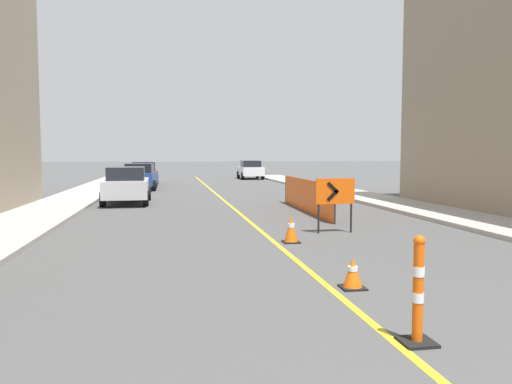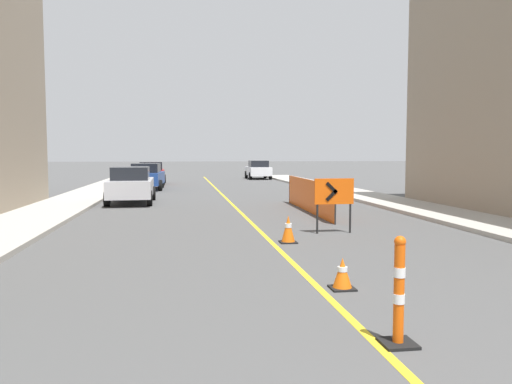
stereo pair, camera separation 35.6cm
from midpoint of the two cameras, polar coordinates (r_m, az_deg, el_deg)
The scene contains 12 objects.
lane_stripe at distance 23.52m, azimuth -4.21°, elevation -0.88°, with size 0.12×48.13×0.01m.
sidewalk_left at distance 23.85m, azimuth -20.96°, elevation -0.93°, with size 2.48×48.13×0.13m.
sidewalk_right at distance 25.16m, azimuth 11.64°, elevation -0.47°, with size 2.48×48.13×0.13m.
traffic_cone_second at distance 8.14m, azimuth 9.75°, elevation -9.14°, with size 0.38×0.38×0.50m.
traffic_cone_third at distance 12.10m, azimuth 3.20°, elevation -4.27°, with size 0.41×0.41×0.66m.
delineator_post_front at distance 5.94m, azimuth 16.36°, elevation -11.43°, with size 0.38×0.38×1.24m.
arrow_barricade_primary at distance 13.63m, azimuth 8.29°, elevation -0.21°, with size 1.09×0.09×1.49m.
safety_mesh_fence at distance 18.72m, azimuth 5.17°, elevation -0.39°, with size 0.20×7.14×1.20m.
parked_car_curb_near at distance 22.36m, azimuth -14.99°, elevation 0.76°, with size 1.94×4.34×1.59m.
parked_car_curb_mid at distance 30.88m, azimuth -13.43°, elevation 1.74°, with size 2.05×4.40×1.59m.
parked_car_curb_far at distance 36.23m, azimuth -12.96°, elevation 2.11°, with size 1.96×4.37×1.59m.
parked_car_opposite_side at distance 43.29m, azimuth -0.88°, elevation 2.57°, with size 1.94×4.32×1.59m.
Camera 1 is at (-2.51, 0.78, 2.13)m, focal length 35.00 mm.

